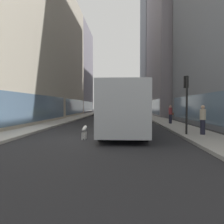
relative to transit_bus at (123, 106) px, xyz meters
The scene contains 16 objects.
ground_plane 31.75m from the transit_bus, 92.17° to the left, with size 120.00×120.00×0.00m, color #232326.
sidewalk_left 32.47m from the transit_bus, 102.29° to the left, with size 2.40×110.00×0.15m, color #ADA89E.
sidewalk_right 32.04m from the transit_bus, 81.92° to the left, with size 2.40×110.00×0.15m, color gray.
building_left_mid 27.31m from the transit_bus, 120.17° to the left, with size 9.99×14.96×19.90m.
building_left_far 43.89m from the transit_bus, 107.76° to the left, with size 8.31×18.84×21.73m.
building_right_mid 34.22m from the transit_bus, 67.95° to the left, with size 11.01×20.69×41.48m.
building_right_far 52.74m from the transit_bus, 77.66° to the left, with size 10.85×19.39×36.78m.
transit_bus is the anchor object (origin of this frame).
car_blue_hatchback 27.20m from the transit_bus, 86.63° to the left, with size 1.77×4.09×1.62m.
car_black_suv 11.88m from the transit_bus, 82.24° to the left, with size 1.78×4.16×1.62m.
car_yellow_taxi 18.91m from the transit_bus, 97.30° to the left, with size 1.72×4.64×1.62m.
box_truck 28.42m from the transit_bus, 98.09° to the left, with size 2.30×7.50×3.05m.
dalmatian_dog 4.32m from the transit_bus, 120.35° to the right, with size 0.22×0.96×0.72m.
pedestrian_with_handbag 7.10m from the transit_bus, 51.70° to the left, with size 0.45×0.34×1.69m.
pedestrian_in_coat 5.24m from the transit_bus, 27.47° to the right, with size 0.34×0.34×1.69m.
traffic_light_near 4.37m from the transit_bus, 31.02° to the right, with size 0.24×0.41×3.40m.
Camera 1 is at (1.24, -12.35, 1.83)m, focal length 36.31 mm.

